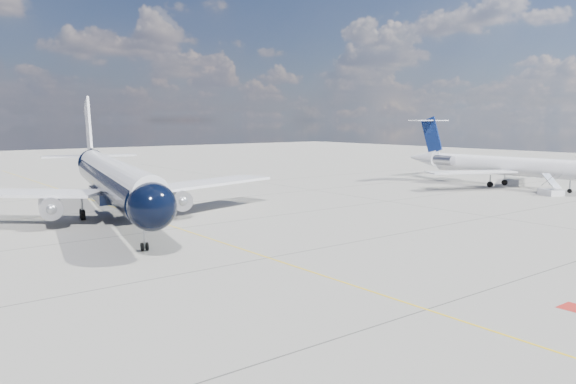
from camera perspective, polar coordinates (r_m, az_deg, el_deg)
name	(u,v)px	position (r m, az deg, el deg)	size (l,w,h in m)	color
ground	(156,221)	(60.29, -13.22, -2.90)	(320.00, 320.00, 0.00)	gray
taxiway_centerline	(178,228)	(55.85, -11.07, -3.64)	(0.16, 160.00, 0.01)	#DFB50B
red_marking	(576,308)	(35.97, 27.21, -10.44)	(1.60, 1.60, 0.01)	maroon
main_airliner	(112,178)	(63.26, -17.49, 1.35)	(38.28, 47.26, 13.79)	black
regional_jet	(492,164)	(96.03, 20.02, 2.71)	(28.71, 32.90, 11.16)	silver
boarding_stair	(551,191)	(87.00, 25.16, 0.08)	(3.19, 3.50, 3.13)	silver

